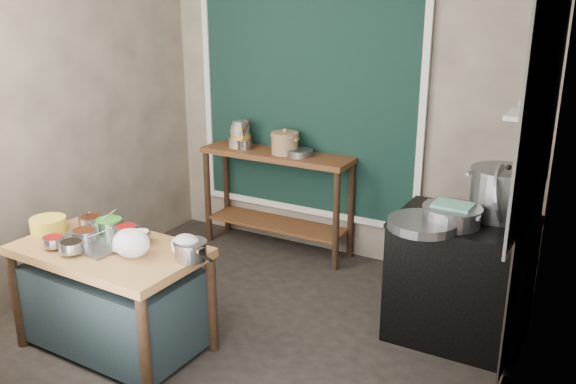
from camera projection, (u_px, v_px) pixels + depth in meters
The scene contains 30 objects.
floor at pixel (255, 323), 4.55m from camera, with size 3.50×3.00×0.02m, color #2B2520.
back_wall at pixel (343, 104), 5.36m from camera, with size 3.50×0.02×2.80m, color gray.
left_wall at pixel (68, 114), 4.92m from camera, with size 0.02×3.00×2.80m, color gray.
right_wall at pixel (527, 175), 3.29m from camera, with size 0.02×3.00×2.80m, color gray.
curtain_panel at pixel (306, 107), 5.51m from camera, with size 2.10×0.02×1.90m, color black.
curtain_frame at pixel (306, 108), 5.50m from camera, with size 2.22×0.03×2.02m, color beige, non-canonical shape.
tile_panel at pixel (546, 79), 3.62m from camera, with size 0.02×1.70×1.70m, color #B2B2AA.
soot_patch at pixel (526, 251), 4.06m from camera, with size 0.01×1.30×1.30m, color black.
wall_shelf at pixel (530, 111), 4.00m from camera, with size 0.22×0.70×0.03m, color beige.
prep_table at pixel (114, 299), 4.10m from camera, with size 1.25×0.72×0.75m, color olive.
back_counter at pixel (277, 201), 5.71m from camera, with size 1.45×0.40×0.95m, color #5B311A.
stove_block at pixel (460, 281), 4.24m from camera, with size 0.90×0.68×0.85m, color black.
stove_top at pixel (466, 222), 4.11m from camera, with size 0.92×0.69×0.03m, color black.
condiment_tray at pixel (97, 241), 4.07m from camera, with size 0.51×0.37×0.02m, color gray.
condiment_bowls at pixel (100, 233), 4.08m from camera, with size 0.64×0.56×0.08m.
yellow_basin at pixel (48, 224), 4.25m from camera, with size 0.25×0.25×0.09m, color gold.
saucepan at pixel (191, 250), 3.79m from camera, with size 0.22×0.22×0.12m, color gray, non-canonical shape.
plastic_bag_a at pixel (131, 243), 3.82m from camera, with size 0.25×0.21×0.18m, color white.
plastic_bag_b at pixel (186, 246), 3.82m from camera, with size 0.20×0.17×0.15m, color white.
bowl_stack at pixel (240, 136), 5.73m from camera, with size 0.22×0.22×0.24m.
utensil_cup at pixel (245, 144), 5.67m from camera, with size 0.15×0.15×0.09m, color gray.
ceramic_crock at pixel (285, 144), 5.49m from camera, with size 0.26×0.26×0.18m, color #896A4A, non-canonical shape.
wide_bowl at pixel (300, 153), 5.42m from camera, with size 0.24×0.24×0.06m, color gray.
stock_pot at pixel (501, 193), 4.11m from camera, with size 0.44×0.44×0.34m, color gray, non-canonical shape.
pot_lid at pixel (503, 194), 4.01m from camera, with size 0.40×0.40×0.02m, color gray.
steamer at pixel (452, 216), 3.99m from camera, with size 0.40×0.40×0.13m, color gray, non-canonical shape.
green_cloth at pixel (453, 205), 3.97m from camera, with size 0.25×0.19×0.02m, color #5FA794.
shallow_pan at pixel (423, 224), 3.95m from camera, with size 0.45×0.45×0.06m, color gray.
shelf_bowl_stack at pixel (529, 103), 3.90m from camera, with size 0.13×0.13×0.11m.
shelf_bowl_green at pixel (536, 100), 4.19m from camera, with size 0.13×0.13×0.05m, color gray.
Camera 1 is at (2.17, -3.39, 2.34)m, focal length 38.00 mm.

